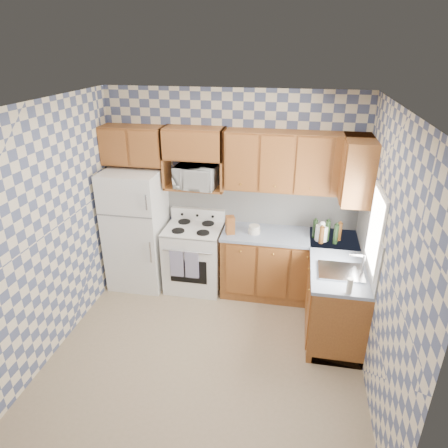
{
  "coord_description": "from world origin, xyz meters",
  "views": [
    {
      "loc": [
        0.83,
        -3.45,
        3.2
      ],
      "look_at": [
        0.05,
        0.75,
        1.25
      ],
      "focal_mm": 32.0,
      "sensor_mm": 36.0,
      "label": 1
    }
  ],
  "objects_px": {
    "microwave": "(196,177)",
    "electric_kettle": "(322,233)",
    "refrigerator": "(137,229)",
    "stove_body": "(194,258)"
  },
  "relations": [
    {
      "from": "refrigerator",
      "to": "electric_kettle",
      "type": "distance_m",
      "value": 2.5
    },
    {
      "from": "microwave",
      "to": "stove_body",
      "type": "bearing_deg",
      "value": -97.13
    },
    {
      "from": "refrigerator",
      "to": "electric_kettle",
      "type": "height_order",
      "value": "refrigerator"
    },
    {
      "from": "refrigerator",
      "to": "electric_kettle",
      "type": "relative_size",
      "value": 8.39
    },
    {
      "from": "refrigerator",
      "to": "microwave",
      "type": "distance_m",
      "value": 1.13
    },
    {
      "from": "refrigerator",
      "to": "microwave",
      "type": "xyz_separation_m",
      "value": [
        0.83,
        0.14,
        0.76
      ]
    },
    {
      "from": "stove_body",
      "to": "electric_kettle",
      "type": "distance_m",
      "value": 1.78
    },
    {
      "from": "electric_kettle",
      "to": "stove_body",
      "type": "bearing_deg",
      "value": 177.7
    },
    {
      "from": "microwave",
      "to": "electric_kettle",
      "type": "xyz_separation_m",
      "value": [
        1.66,
        -0.18,
        -0.58
      ]
    },
    {
      "from": "microwave",
      "to": "electric_kettle",
      "type": "bearing_deg",
      "value": -1.58
    }
  ]
}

